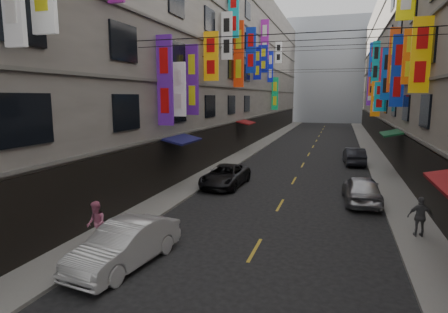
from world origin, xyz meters
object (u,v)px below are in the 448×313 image
Objects in this scene: car_left_mid at (125,244)px; pedestrian_rfar at (421,217)px; scooter_far_right at (358,187)px; car_right_mid at (362,189)px; car_right_far at (354,156)px; car_left_far at (225,176)px; pedestrian_lfar at (96,224)px.

car_left_mid is 2.79× the size of pedestrian_rfar.
car_right_mid is at bearing 100.50° from scooter_far_right.
car_right_mid is 1.02× the size of car_right_far.
car_left_mid reaches higher than car_right_far.
car_right_mid reaches higher than car_left_far.
car_left_far is at bearing 124.05° from pedestrian_lfar.
car_left_mid is at bearing 48.71° from car_right_mid.
car_left_mid is at bearing -87.64° from car_left_far.
car_right_mid is 2.65× the size of pedestrian_lfar.
pedestrian_lfar is at bearing 17.51° from pedestrian_rfar.
car_right_mid is at bearing 60.07° from car_left_mid.
pedestrian_lfar reaches higher than car_right_far.
car_right_mid reaches higher than car_right_far.
car_left_mid is 2.03m from pedestrian_lfar.
car_left_mid is at bearing 65.05° from scooter_far_right.
pedestrian_rfar is at bearing 92.35° from car_right_far.
scooter_far_right is 0.42× the size of car_right_far.
pedestrian_rfar is (1.92, -16.54, 0.21)m from car_right_far.
car_right_mid is (0.08, -1.86, 0.30)m from scooter_far_right.
car_left_far is at bearing 98.34° from car_left_mid.
car_right_far is 16.65m from pedestrian_rfar.
car_right_mid is 2.76× the size of pedestrian_rfar.
pedestrian_rfar reaches higher than car_left_far.
pedestrian_lfar is at bearing 160.05° from car_left_mid.
car_right_far is at bearing 108.48° from pedestrian_lfar.
pedestrian_rfar is at bearing 108.91° from car_right_mid.
pedestrian_rfar is (9.84, -6.18, 0.25)m from car_left_far.
scooter_far_right is 1.89m from car_right_mid.
scooter_far_right is at bearing 4.33° from car_left_far.
pedestrian_lfar reaches higher than pedestrian_rfar.
car_left_far is (-0.11, 11.61, -0.07)m from car_left_mid.
scooter_far_right is 0.38× the size of car_left_far.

